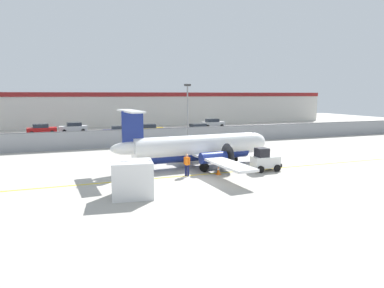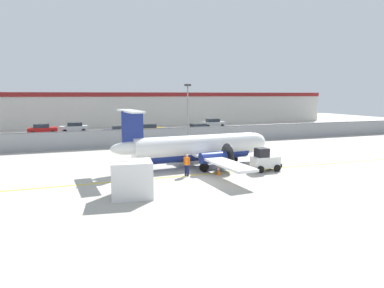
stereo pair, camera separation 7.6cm
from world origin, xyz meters
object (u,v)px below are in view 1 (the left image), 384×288
Objects in this scene: cargo_container at (132,179)px; parked_car_2 at (119,131)px; traffic_cone_near_right at (145,172)px; parked_car_4 at (197,129)px; traffic_cone_near_left at (218,171)px; parked_car_5 at (213,123)px; traffic_cone_far_left at (271,162)px; parked_car_0 at (42,129)px; parked_car_1 at (73,127)px; commuter_airplane at (199,148)px; parked_car_3 at (149,129)px; ground_crew_worker at (187,164)px; apron_light_pole at (188,111)px; baggage_tug at (265,160)px.

parked_car_2 is (3.29, 29.11, -0.21)m from cargo_container.
parked_car_4 reaches higher than traffic_cone_near_right.
parked_car_5 reaches higher than traffic_cone_near_left.
parked_car_0 reaches higher than traffic_cone_far_left.
cargo_container reaches higher than parked_car_1.
commuter_airplane is at bearing 159.90° from traffic_cone_far_left.
traffic_cone_near_right is 26.51m from parked_car_3.
ground_crew_worker is 0.23× the size of apron_light_pole.
parked_car_3 is 14.83m from apron_light_pole.
parked_car_5 is at bearing 75.09° from traffic_cone_far_left.
commuter_airplane is 5.75m from traffic_cone_near_right.
traffic_cone_near_left is 0.15× the size of parked_car_1.
parked_car_2 is at bearing -37.95° from parked_car_0.
cargo_container reaches higher than parked_car_0.
cargo_container is at bearing -97.49° from parked_car_3.
commuter_airplane is 3.78× the size of parked_car_2.
parked_car_5 is at bearing 67.87° from cargo_container.
cargo_container is at bearing -82.22° from parked_car_0.
ground_crew_worker is 2.66× the size of traffic_cone_near_right.
parked_car_0 is 23.64m from parked_car_4.
commuter_airplane reaches higher than traffic_cone_near_left.
ground_crew_worker is 0.40× the size of parked_car_5.
cargo_container reaches higher than traffic_cone_near_right.
parked_car_2 is (-3.99, 25.54, 0.58)m from traffic_cone_near_left.
traffic_cone_far_left is 23.65m from parked_car_4.
traffic_cone_near_right is at bearing 166.56° from traffic_cone_near_left.
ground_crew_worker and parked_car_4 have the same top height.
traffic_cone_near_right is (-9.52, 1.39, -0.54)m from baggage_tug.
baggage_tug is 0.32× the size of apron_light_pole.
traffic_cone_near_left is (-4.07, 0.09, -0.54)m from baggage_tug.
traffic_cone_near_right and traffic_cone_far_left have the same top height.
commuter_airplane is at bearing 22.76° from traffic_cone_near_right.
parked_car_3 is (-4.82, 25.75, 0.58)m from traffic_cone_far_left.
commuter_airplane is 3.80× the size of parked_car_5.
traffic_cone_far_left is at bearing 111.47° from parked_car_1.
apron_light_pole reaches higher than ground_crew_worker.
traffic_cone_near_left is at bearing -13.44° from traffic_cone_near_right.
parked_car_2 is (-8.05, 25.62, 0.04)m from baggage_tug.
traffic_cone_near_left and traffic_cone_near_right have the same top height.
cargo_container reaches higher than parked_car_5.
ground_crew_worker is 0.39× the size of parked_car_3.
parked_car_4 is at bearing 178.43° from parked_car_2.
apron_light_pole reaches higher than parked_car_1.
ground_crew_worker is at bearing -173.26° from traffic_cone_far_left.
baggage_tug is at bearing -64.00° from parked_car_0.
parked_car_5 is at bearing 67.23° from traffic_cone_near_left.
parked_car_1 is at bearing 115.46° from traffic_cone_far_left.
traffic_cone_far_left is 37.35m from parked_car_0.
parked_car_2 is at bearing 86.53° from traffic_cone_near_right.
baggage_tug reaches higher than parked_car_1.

